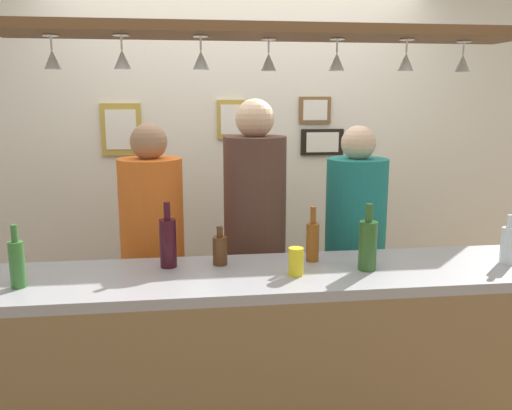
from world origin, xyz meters
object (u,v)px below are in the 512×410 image
(picture_frame_upper_small, at_px, (315,110))
(bottle_beer_green_import, at_px, (17,263))
(bottle_champagne_green, at_px, (368,244))
(picture_frame_crest, at_px, (231,120))
(person_right_teal_shirt, at_px, (355,240))
(person_middle_brown_shirt, at_px, (255,228))
(bottle_beer_amber_tall, at_px, (313,240))
(bottle_soda_clear, at_px, (508,244))
(drink_can, at_px, (296,262))
(picture_frame_caricature, at_px, (121,130))
(bottle_wine_dark_red, at_px, (168,242))
(person_left_orange_shirt, at_px, (153,245))
(bottle_beer_brown_stubby, at_px, (220,250))
(picture_frame_lower_pair, at_px, (322,142))

(picture_frame_upper_small, bearing_deg, bottle_beer_green_import, -136.83)
(bottle_champagne_green, bearing_deg, picture_frame_crest, 108.56)
(picture_frame_crest, bearing_deg, person_right_teal_shirt, -51.31)
(person_middle_brown_shirt, height_order, picture_frame_crest, person_middle_brown_shirt)
(bottle_beer_amber_tall, distance_m, picture_frame_crest, 1.40)
(person_middle_brown_shirt, xyz_separation_m, bottle_beer_amber_tall, (0.21, -0.48, 0.05))
(picture_frame_upper_small, bearing_deg, person_right_teal_shirt, -85.94)
(bottle_soda_clear, height_order, bottle_beer_green_import, bottle_beer_green_import)
(drink_can, relative_size, picture_frame_crest, 0.47)
(picture_frame_caricature, bearing_deg, bottle_wine_dark_red, -75.53)
(person_right_teal_shirt, height_order, bottle_beer_amber_tall, person_right_teal_shirt)
(bottle_wine_dark_red, bearing_deg, bottle_soda_clear, -5.56)
(bottle_beer_green_import, bearing_deg, drink_can, 0.08)
(person_left_orange_shirt, relative_size, bottle_beer_brown_stubby, 9.15)
(picture_frame_upper_small, height_order, picture_frame_crest, picture_frame_upper_small)
(bottle_beer_amber_tall, distance_m, picture_frame_caricature, 1.68)
(bottle_beer_brown_stubby, distance_m, bottle_champagne_green, 0.67)
(bottle_wine_dark_red, xyz_separation_m, bottle_beer_brown_stubby, (0.23, 0.01, -0.05))
(picture_frame_caricature, bearing_deg, picture_frame_lower_pair, 0.00)
(person_left_orange_shirt, height_order, bottle_beer_amber_tall, person_left_orange_shirt)
(bottle_beer_amber_tall, xyz_separation_m, bottle_beer_green_import, (-1.26, -0.20, 0.00))
(person_right_teal_shirt, bearing_deg, picture_frame_caricature, 149.75)
(person_left_orange_shirt, xyz_separation_m, person_right_teal_shirt, (1.13, 0.00, -0.01))
(bottle_champagne_green, bearing_deg, person_middle_brown_shirt, 123.16)
(bottle_champagne_green, bearing_deg, bottle_beer_brown_stubby, 165.77)
(bottle_beer_amber_tall, height_order, picture_frame_caricature, picture_frame_caricature)
(person_left_orange_shirt, distance_m, picture_frame_caricature, 1.01)
(bottle_beer_brown_stubby, height_order, picture_frame_caricature, picture_frame_caricature)
(person_right_teal_shirt, bearing_deg, bottle_champagne_green, -103.34)
(person_left_orange_shirt, distance_m, bottle_beer_amber_tall, 0.92)
(person_right_teal_shirt, relative_size, picture_frame_upper_small, 7.40)
(bottle_wine_dark_red, xyz_separation_m, picture_frame_caricature, (-0.33, 1.28, 0.43))
(bottle_soda_clear, bearing_deg, person_left_orange_shirt, 158.89)
(person_left_orange_shirt, height_order, bottle_beer_brown_stubby, person_left_orange_shirt)
(bottle_beer_amber_tall, xyz_separation_m, drink_can, (-0.12, -0.19, -0.04))
(picture_frame_upper_small, bearing_deg, picture_frame_caricature, 180.00)
(picture_frame_crest, distance_m, picture_frame_caricature, 0.73)
(bottle_soda_clear, bearing_deg, bottle_beer_green_import, -178.94)
(person_right_teal_shirt, bearing_deg, person_middle_brown_shirt, 180.00)
(person_left_orange_shirt, bearing_deg, drink_can, -46.13)
(picture_frame_caricature, bearing_deg, bottle_soda_clear, -37.28)
(bottle_beer_amber_tall, bearing_deg, person_middle_brown_shirt, 113.58)
(bottle_beer_brown_stubby, height_order, picture_frame_upper_small, picture_frame_upper_small)
(bottle_beer_green_import, bearing_deg, picture_frame_upper_small, 43.17)
(bottle_beer_brown_stubby, distance_m, picture_frame_lower_pair, 1.55)
(bottle_soda_clear, distance_m, bottle_wine_dark_red, 1.56)
(picture_frame_lower_pair, height_order, picture_frame_crest, picture_frame_crest)
(bottle_beer_brown_stubby, bearing_deg, bottle_beer_green_import, -166.66)
(person_right_teal_shirt, relative_size, bottle_beer_green_import, 6.26)
(bottle_soda_clear, relative_size, picture_frame_caricature, 0.68)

